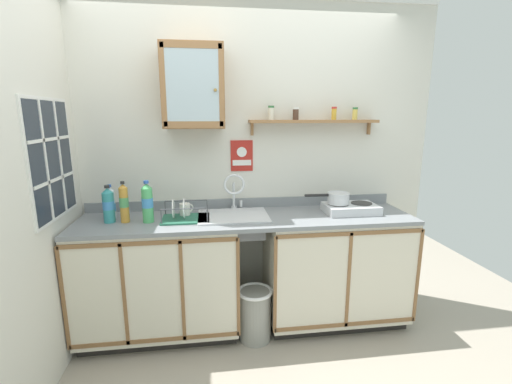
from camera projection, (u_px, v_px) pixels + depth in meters
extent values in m
plane|color=#9E9384|center=(252.00, 346.00, 2.64)|extent=(5.60, 5.60, 0.00)
cube|color=silver|center=(243.00, 161.00, 2.93)|extent=(3.20, 0.05, 2.65)
cube|color=silver|center=(14.00, 187.00, 1.87)|extent=(0.05, 3.36, 2.65)
cube|color=black|center=(163.00, 325.00, 2.83)|extent=(1.15, 0.52, 0.08)
cube|color=beige|center=(159.00, 275.00, 2.71)|extent=(1.18, 0.58, 0.82)
cube|color=brown|center=(150.00, 243.00, 2.34)|extent=(1.18, 0.01, 0.03)
cube|color=brown|center=(157.00, 340.00, 2.50)|extent=(1.18, 0.01, 0.03)
cube|color=brown|center=(63.00, 300.00, 2.34)|extent=(0.02, 0.01, 0.76)
cube|color=brown|center=(124.00, 296.00, 2.40)|extent=(0.02, 0.01, 0.76)
cube|color=brown|center=(182.00, 292.00, 2.45)|extent=(0.02, 0.01, 0.76)
cube|color=brown|center=(238.00, 288.00, 2.50)|extent=(0.02, 0.01, 0.76)
cube|color=black|center=(331.00, 312.00, 3.02)|extent=(1.09, 0.52, 0.08)
cube|color=beige|center=(335.00, 265.00, 2.89)|extent=(1.11, 0.58, 0.82)
cube|color=brown|center=(352.00, 234.00, 2.53)|extent=(1.11, 0.01, 0.03)
cube|color=brown|center=(346.00, 325.00, 2.69)|extent=(1.11, 0.01, 0.03)
cube|color=brown|center=(275.00, 286.00, 2.54)|extent=(0.02, 0.01, 0.76)
cube|color=brown|center=(349.00, 281.00, 2.61)|extent=(0.02, 0.01, 0.76)
cube|color=brown|center=(418.00, 277.00, 2.68)|extent=(0.02, 0.01, 0.76)
cube|color=gray|center=(248.00, 219.00, 2.71)|extent=(2.56, 0.61, 0.03)
cube|color=gray|center=(244.00, 203.00, 2.97)|extent=(2.56, 0.02, 0.08)
cube|color=silver|center=(233.00, 216.00, 2.71)|extent=(0.54, 0.41, 0.01)
cube|color=slate|center=(233.00, 233.00, 2.74)|extent=(0.46, 0.34, 0.01)
cube|color=slate|center=(232.00, 219.00, 2.89)|extent=(0.46, 0.01, 0.14)
cube|color=slate|center=(235.00, 232.00, 2.56)|extent=(0.46, 0.01, 0.14)
cylinder|color=#4C4C51|center=(233.00, 233.00, 2.74)|extent=(0.04, 0.04, 0.01)
cylinder|color=silver|center=(234.00, 207.00, 2.93)|extent=(0.05, 0.05, 0.02)
cylinder|color=silver|center=(234.00, 194.00, 2.90)|extent=(0.02, 0.02, 0.20)
torus|color=silver|center=(234.00, 184.00, 2.81)|extent=(0.17, 0.02, 0.17)
cylinder|color=silver|center=(241.00, 203.00, 2.93)|extent=(0.02, 0.02, 0.05)
cube|color=silver|center=(351.00, 209.00, 2.81)|extent=(0.41, 0.27, 0.07)
cylinder|color=#2D2D2D|center=(338.00, 204.00, 2.81)|extent=(0.17, 0.17, 0.01)
cylinder|color=#2D2D2D|center=(362.00, 203.00, 2.83)|extent=(0.17, 0.17, 0.01)
cylinder|color=black|center=(344.00, 213.00, 2.68)|extent=(0.03, 0.02, 0.03)
cylinder|color=black|center=(369.00, 212.00, 2.71)|extent=(0.03, 0.02, 0.03)
cylinder|color=silver|center=(338.00, 198.00, 2.80)|extent=(0.17, 0.17, 0.09)
torus|color=silver|center=(339.00, 193.00, 2.79)|extent=(0.18, 0.18, 0.01)
cylinder|color=black|center=(317.00, 195.00, 2.77)|extent=(0.19, 0.03, 0.02)
cylinder|color=teal|center=(109.00, 208.00, 2.54)|extent=(0.08, 0.08, 0.22)
cone|color=teal|center=(107.00, 190.00, 2.51)|extent=(0.08, 0.08, 0.04)
cylinder|color=#262626|center=(107.00, 187.00, 2.51)|extent=(0.04, 0.04, 0.02)
cylinder|color=#3F8CCC|center=(108.00, 205.00, 2.54)|extent=(0.08, 0.08, 0.06)
cylinder|color=gold|center=(124.00, 205.00, 2.54)|extent=(0.06, 0.06, 0.26)
cone|color=gold|center=(123.00, 186.00, 2.51)|extent=(0.06, 0.06, 0.03)
cylinder|color=#262626|center=(122.00, 183.00, 2.50)|extent=(0.03, 0.03, 0.02)
cylinder|color=#4C9959|center=(124.00, 202.00, 2.54)|extent=(0.06, 0.06, 0.07)
cylinder|color=silver|center=(111.00, 205.00, 2.64)|extent=(0.07, 0.07, 0.21)
cone|color=silver|center=(109.00, 189.00, 2.61)|extent=(0.06, 0.06, 0.03)
cylinder|color=#2D59B2|center=(109.00, 186.00, 2.61)|extent=(0.03, 0.03, 0.02)
cylinder|color=#3F8CCC|center=(111.00, 207.00, 2.64)|extent=(0.07, 0.07, 0.06)
cylinder|color=#4CB266|center=(148.00, 205.00, 2.54)|extent=(0.08, 0.08, 0.25)
cone|color=#4CB266|center=(146.00, 186.00, 2.51)|extent=(0.08, 0.08, 0.04)
cylinder|color=#2D59B2|center=(146.00, 182.00, 2.51)|extent=(0.04, 0.04, 0.02)
cylinder|color=#3F8CCC|center=(147.00, 203.00, 2.54)|extent=(0.08, 0.08, 0.07)
cube|color=#26664C|center=(186.00, 219.00, 2.63)|extent=(0.35, 0.27, 0.01)
cylinder|color=#4C4F54|center=(161.00, 217.00, 2.47)|extent=(0.01, 0.01, 0.10)
cylinder|color=#4C4F54|center=(207.00, 215.00, 2.52)|extent=(0.01, 0.01, 0.10)
cylinder|color=#4C4F54|center=(165.00, 208.00, 2.71)|extent=(0.01, 0.01, 0.10)
cylinder|color=#4C4F54|center=(207.00, 206.00, 2.76)|extent=(0.01, 0.01, 0.10)
cylinder|color=#4C4F54|center=(184.00, 209.00, 2.48)|extent=(0.32, 0.01, 0.01)
cylinder|color=#4C4F54|center=(186.00, 201.00, 2.72)|extent=(0.32, 0.01, 0.01)
cylinder|color=white|center=(173.00, 209.00, 2.60)|extent=(0.01, 0.14, 0.14)
cylinder|color=white|center=(184.00, 208.00, 2.61)|extent=(0.01, 0.15, 0.15)
cylinder|color=white|center=(185.00, 210.00, 2.70)|extent=(0.08, 0.08, 0.10)
torus|color=white|center=(190.00, 208.00, 2.74)|extent=(0.06, 0.05, 0.07)
cube|color=#996B42|center=(193.00, 87.00, 2.61)|extent=(0.45, 0.25, 0.61)
cube|color=silver|center=(193.00, 86.00, 2.48)|extent=(0.37, 0.01, 0.50)
cube|color=#996B42|center=(163.00, 85.00, 2.45)|extent=(0.04, 0.01, 0.57)
cube|color=#996B42|center=(221.00, 86.00, 2.51)|extent=(0.04, 0.01, 0.57)
cube|color=#996B42|center=(191.00, 44.00, 2.42)|extent=(0.43, 0.01, 0.05)
cube|color=#996B42|center=(194.00, 125.00, 2.54)|extent=(0.43, 0.01, 0.05)
sphere|color=olive|center=(215.00, 90.00, 2.49)|extent=(0.02, 0.02, 0.02)
cube|color=#996B42|center=(314.00, 121.00, 2.84)|extent=(1.06, 0.14, 0.02)
cube|color=#996B42|center=(252.00, 129.00, 2.84)|extent=(0.02, 0.03, 0.10)
cube|color=#996B42|center=(369.00, 129.00, 2.97)|extent=(0.02, 0.03, 0.10)
cylinder|color=silver|center=(271.00, 114.00, 2.79)|extent=(0.05, 0.05, 0.09)
cylinder|color=#33723F|center=(271.00, 107.00, 2.78)|extent=(0.05, 0.05, 0.02)
cylinder|color=#4C3326|center=(296.00, 115.00, 2.80)|extent=(0.05, 0.05, 0.08)
cylinder|color=white|center=(296.00, 108.00, 2.79)|extent=(0.05, 0.05, 0.02)
cylinder|color=gold|center=(334.00, 114.00, 2.84)|extent=(0.04, 0.04, 0.09)
cylinder|color=red|center=(334.00, 108.00, 2.82)|extent=(0.04, 0.04, 0.02)
cylinder|color=#E0C659|center=(355.00, 115.00, 2.87)|extent=(0.04, 0.04, 0.08)
cylinder|color=#33723F|center=(355.00, 108.00, 2.86)|extent=(0.04, 0.04, 0.02)
cube|color=#B2261E|center=(242.00, 156.00, 2.88)|extent=(0.18, 0.01, 0.25)
cube|color=white|center=(242.00, 163.00, 2.89)|extent=(0.15, 0.00, 0.05)
cylinder|color=white|center=(242.00, 152.00, 2.87)|extent=(0.08, 0.00, 0.08)
cube|color=#262D38|center=(52.00, 160.00, 2.26)|extent=(0.01, 0.60, 0.74)
cube|color=white|center=(51.00, 160.00, 2.26)|extent=(0.02, 0.64, 0.78)
cube|color=white|center=(46.00, 162.00, 2.16)|extent=(0.01, 0.02, 0.74)
cube|color=white|center=(60.00, 158.00, 2.36)|extent=(0.01, 0.02, 0.74)
cube|color=white|center=(56.00, 179.00, 2.29)|extent=(0.01, 0.60, 0.02)
cube|color=white|center=(51.00, 139.00, 2.23)|extent=(0.01, 0.60, 0.02)
cylinder|color=gray|center=(255.00, 315.00, 2.69)|extent=(0.24, 0.24, 0.40)
torus|color=white|center=(255.00, 291.00, 2.64)|extent=(0.27, 0.27, 0.02)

